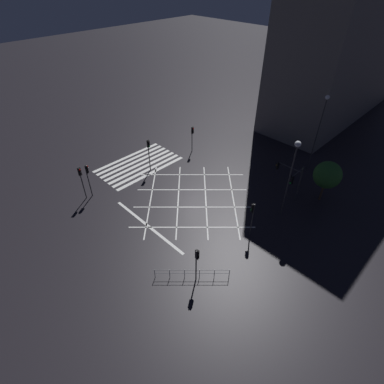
{
  "coord_description": "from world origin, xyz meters",
  "views": [
    {
      "loc": [
        18.79,
        18.79,
        21.67
      ],
      "look_at": [
        0.0,
        0.0,
        0.89
      ],
      "focal_mm": 28.0,
      "sensor_mm": 36.0,
      "label": 1
    }
  ],
  "objects_px": {
    "traffic_light_se_main": "(88,174)",
    "street_lamp_east": "(293,162)",
    "traffic_light_median_north": "(252,213)",
    "traffic_light_nw_main": "(295,181)",
    "traffic_light_ne_main": "(197,259)",
    "traffic_light_sw_cross": "(192,134)",
    "traffic_light_median_south": "(149,149)",
    "traffic_light_nw_cross": "(287,173)",
    "traffic_light_se_cross": "(81,177)",
    "street_tree_near": "(327,175)",
    "street_lamp_west": "(321,121)"
  },
  "relations": [
    {
      "from": "traffic_light_se_main",
      "to": "street_lamp_east",
      "type": "bearing_deg",
      "value": -53.94
    },
    {
      "from": "traffic_light_median_north",
      "to": "traffic_light_nw_main",
      "type": "bearing_deg",
      "value": -93.27
    },
    {
      "from": "traffic_light_se_main",
      "to": "street_lamp_east",
      "type": "distance_m",
      "value": 21.56
    },
    {
      "from": "traffic_light_se_main",
      "to": "traffic_light_ne_main",
      "type": "distance_m",
      "value": 16.54
    },
    {
      "from": "traffic_light_median_north",
      "to": "traffic_light_sw_cross",
      "type": "xyz_separation_m",
      "value": [
        -7.52,
        -15.46,
        -0.12
      ]
    },
    {
      "from": "traffic_light_median_north",
      "to": "street_lamp_east",
      "type": "height_order",
      "value": "street_lamp_east"
    },
    {
      "from": "traffic_light_ne_main",
      "to": "traffic_light_sw_cross",
      "type": "height_order",
      "value": "traffic_light_sw_cross"
    },
    {
      "from": "traffic_light_median_south",
      "to": "traffic_light_se_main",
      "type": "distance_m",
      "value": 8.06
    },
    {
      "from": "traffic_light_ne_main",
      "to": "traffic_light_sw_cross",
      "type": "xyz_separation_m",
      "value": [
        -14.98,
        -15.46,
        0.08
      ]
    },
    {
      "from": "traffic_light_nw_cross",
      "to": "traffic_light_median_north",
      "type": "bearing_deg",
      "value": 98.8
    },
    {
      "from": "traffic_light_ne_main",
      "to": "traffic_light_nw_main",
      "type": "xyz_separation_m",
      "value": [
        -14.43,
        0.4,
        0.61
      ]
    },
    {
      "from": "traffic_light_sw_cross",
      "to": "traffic_light_nw_cross",
      "type": "distance_m",
      "value": 14.2
    },
    {
      "from": "street_lamp_east",
      "to": "traffic_light_se_cross",
      "type": "bearing_deg",
      "value": -52.32
    },
    {
      "from": "traffic_light_nw_main",
      "to": "traffic_light_ne_main",
      "type": "bearing_deg",
      "value": -1.58
    },
    {
      "from": "traffic_light_sw_cross",
      "to": "traffic_light_se_main",
      "type": "bearing_deg",
      "value": -94.03
    },
    {
      "from": "traffic_light_median_south",
      "to": "traffic_light_nw_cross",
      "type": "bearing_deg",
      "value": 28.48
    },
    {
      "from": "traffic_light_nw_main",
      "to": "street_tree_near",
      "type": "relative_size",
      "value": 0.9
    },
    {
      "from": "street_lamp_west",
      "to": "traffic_light_sw_cross",
      "type": "bearing_deg",
      "value": -61.43
    },
    {
      "from": "traffic_light_se_cross",
      "to": "street_tree_near",
      "type": "xyz_separation_m",
      "value": [
        -18.64,
        18.95,
        0.41
      ]
    },
    {
      "from": "street_lamp_east",
      "to": "street_lamp_west",
      "type": "distance_m",
      "value": 10.5
    },
    {
      "from": "traffic_light_sw_cross",
      "to": "street_tree_near",
      "type": "bearing_deg",
      "value": 8.32
    },
    {
      "from": "traffic_light_se_main",
      "to": "traffic_light_median_north",
      "type": "xyz_separation_m",
      "value": [
        -7.73,
        16.53,
        -0.1
      ]
    },
    {
      "from": "traffic_light_ne_main",
      "to": "street_lamp_west",
      "type": "distance_m",
      "value": 22.9
    },
    {
      "from": "traffic_light_median_north",
      "to": "traffic_light_nw_cross",
      "type": "bearing_deg",
      "value": -81.2
    },
    {
      "from": "traffic_light_median_south",
      "to": "traffic_light_se_main",
      "type": "bearing_deg",
      "value": -94.61
    },
    {
      "from": "traffic_light_median_south",
      "to": "street_lamp_west",
      "type": "relative_size",
      "value": 0.45
    },
    {
      "from": "traffic_light_se_main",
      "to": "traffic_light_sw_cross",
      "type": "relative_size",
      "value": 1.09
    },
    {
      "from": "traffic_light_se_cross",
      "to": "street_lamp_west",
      "type": "height_order",
      "value": "street_lamp_west"
    },
    {
      "from": "traffic_light_ne_main",
      "to": "traffic_light_se_cross",
      "type": "bearing_deg",
      "value": 93.63
    },
    {
      "from": "traffic_light_nw_main",
      "to": "street_lamp_west",
      "type": "distance_m",
      "value": 9.01
    },
    {
      "from": "traffic_light_se_main",
      "to": "traffic_light_median_north",
      "type": "relative_size",
      "value": 1.04
    },
    {
      "from": "traffic_light_median_north",
      "to": "street_lamp_west",
      "type": "distance_m",
      "value": 15.6
    },
    {
      "from": "street_lamp_east",
      "to": "traffic_light_se_main",
      "type": "bearing_deg",
      "value": -53.94
    },
    {
      "from": "traffic_light_se_main",
      "to": "street_lamp_west",
      "type": "distance_m",
      "value": 27.41
    },
    {
      "from": "traffic_light_sw_cross",
      "to": "traffic_light_nw_main",
      "type": "distance_m",
      "value": 15.88
    },
    {
      "from": "traffic_light_se_cross",
      "to": "traffic_light_median_south",
      "type": "bearing_deg",
      "value": 85.59
    },
    {
      "from": "traffic_light_se_main",
      "to": "traffic_light_median_north",
      "type": "distance_m",
      "value": 18.25
    },
    {
      "from": "traffic_light_ne_main",
      "to": "traffic_light_nw_cross",
      "type": "relative_size",
      "value": 0.96
    },
    {
      "from": "traffic_light_se_cross",
      "to": "traffic_light_ne_main",
      "type": "distance_m",
      "value": 16.6
    },
    {
      "from": "traffic_light_nw_main",
      "to": "traffic_light_se_main",
      "type": "bearing_deg",
      "value": -49.03
    },
    {
      "from": "traffic_light_median_north",
      "to": "traffic_light_se_main",
      "type": "bearing_deg",
      "value": 25.05
    },
    {
      "from": "traffic_light_median_north",
      "to": "street_tree_near",
      "type": "relative_size",
      "value": 0.81
    },
    {
      "from": "traffic_light_sw_cross",
      "to": "street_lamp_east",
      "type": "distance_m",
      "value": 16.79
    },
    {
      "from": "street_tree_near",
      "to": "traffic_light_median_south",
      "type": "bearing_deg",
      "value": -61.73
    },
    {
      "from": "traffic_light_median_south",
      "to": "traffic_light_nw_cross",
      "type": "distance_m",
      "value": 16.62
    },
    {
      "from": "street_tree_near",
      "to": "traffic_light_se_main",
      "type": "bearing_deg",
      "value": -46.66
    },
    {
      "from": "traffic_light_ne_main",
      "to": "street_tree_near",
      "type": "xyz_separation_m",
      "value": [
        -17.59,
        2.39,
        0.76
      ]
    },
    {
      "from": "traffic_light_sw_cross",
      "to": "traffic_light_nw_main",
      "type": "relative_size",
      "value": 0.86
    },
    {
      "from": "traffic_light_median_south",
      "to": "traffic_light_ne_main",
      "type": "bearing_deg",
      "value": -26.05
    },
    {
      "from": "traffic_light_sw_cross",
      "to": "street_lamp_west",
      "type": "xyz_separation_m",
      "value": [
        -7.49,
        13.76,
        4.01
      ]
    }
  ]
}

